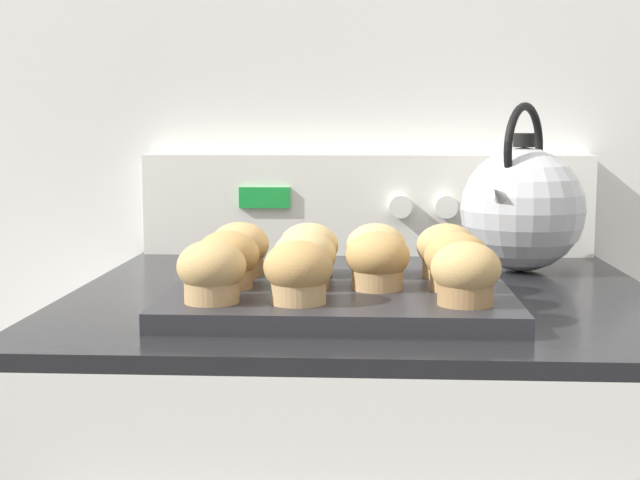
{
  "coord_description": "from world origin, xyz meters",
  "views": [
    {
      "loc": [
        0.01,
        -0.76,
        1.09
      ],
      "look_at": [
        -0.05,
        0.27,
        0.96
      ],
      "focal_mm": 50.0,
      "sensor_mm": 36.0,
      "label": 1
    }
  ],
  "objects_px": {
    "muffin_r1_c2": "(378,261)",
    "tea_kettle": "(522,207)",
    "muffin_r1_c1": "(304,260)",
    "muffin_r2_c2": "(376,251)",
    "muffin_r1_c0": "(228,260)",
    "muffin_r1_c3": "(456,262)",
    "muffin_r2_c1": "(309,250)",
    "muffin_r2_c0": "(240,249)",
    "muffin_r0_c0": "(212,272)",
    "muffin_r0_c3": "(466,274)",
    "muffin_r2_c3": "(446,251)",
    "muffin_pan": "(340,298)",
    "muffin_r0_c1": "(298,273)"
  },
  "relations": [
    {
      "from": "muffin_r1_c3",
      "to": "muffin_r2_c0",
      "type": "xyz_separation_m",
      "value": [
        -0.26,
        0.09,
        0.0
      ]
    },
    {
      "from": "muffin_r2_c2",
      "to": "tea_kettle",
      "type": "height_order",
      "value": "tea_kettle"
    },
    {
      "from": "muffin_r1_c1",
      "to": "muffin_r2_c0",
      "type": "bearing_deg",
      "value": 135.5
    },
    {
      "from": "muffin_r1_c0",
      "to": "muffin_r1_c1",
      "type": "height_order",
      "value": "same"
    },
    {
      "from": "muffin_r0_c1",
      "to": "muffin_r2_c3",
      "type": "bearing_deg",
      "value": 45.81
    },
    {
      "from": "muffin_r0_c1",
      "to": "muffin_r1_c1",
      "type": "height_order",
      "value": "same"
    },
    {
      "from": "muffin_r1_c3",
      "to": "muffin_r1_c2",
      "type": "bearing_deg",
      "value": 179.21
    },
    {
      "from": "muffin_r1_c1",
      "to": "muffin_r2_c0",
      "type": "height_order",
      "value": "same"
    },
    {
      "from": "muffin_r0_c0",
      "to": "muffin_r1_c1",
      "type": "bearing_deg",
      "value": 44.49
    },
    {
      "from": "muffin_r1_c1",
      "to": "muffin_pan",
      "type": "bearing_deg",
      "value": -4.03
    },
    {
      "from": "muffin_r1_c2",
      "to": "muffin_r2_c2",
      "type": "height_order",
      "value": "same"
    },
    {
      "from": "muffin_r1_c0",
      "to": "muffin_r2_c0",
      "type": "xyz_separation_m",
      "value": [
        0.0,
        0.09,
        0.0
      ]
    },
    {
      "from": "muffin_r2_c2",
      "to": "muffin_r0_c0",
      "type": "bearing_deg",
      "value": -135.33
    },
    {
      "from": "muffin_r1_c2",
      "to": "tea_kettle",
      "type": "height_order",
      "value": "tea_kettle"
    },
    {
      "from": "muffin_r1_c1",
      "to": "muffin_r2_c2",
      "type": "bearing_deg",
      "value": 44.87
    },
    {
      "from": "muffin_r0_c0",
      "to": "muffin_r2_c0",
      "type": "relative_size",
      "value": 1.0
    },
    {
      "from": "muffin_r0_c0",
      "to": "muffin_r2_c2",
      "type": "bearing_deg",
      "value": 44.67
    },
    {
      "from": "muffin_r0_c3",
      "to": "muffin_r1_c1",
      "type": "height_order",
      "value": "same"
    },
    {
      "from": "muffin_pan",
      "to": "muffin_r2_c1",
      "type": "height_order",
      "value": "muffin_r2_c1"
    },
    {
      "from": "muffin_r1_c1",
      "to": "muffin_r2_c1",
      "type": "xyz_separation_m",
      "value": [
        -0.0,
        0.08,
        0.0
      ]
    },
    {
      "from": "muffin_r0_c3",
      "to": "tea_kettle",
      "type": "xyz_separation_m",
      "value": [
        0.12,
        0.37,
        0.04
      ]
    },
    {
      "from": "muffin_r1_c3",
      "to": "muffin_r2_c1",
      "type": "bearing_deg",
      "value": 153.44
    },
    {
      "from": "muffin_r0_c1",
      "to": "muffin_r1_c3",
      "type": "distance_m",
      "value": 0.19
    },
    {
      "from": "muffin_r1_c3",
      "to": "muffin_r2_c1",
      "type": "xyz_separation_m",
      "value": [
        -0.17,
        0.09,
        0.0
      ]
    },
    {
      "from": "muffin_r1_c0",
      "to": "muffin_r1_c3",
      "type": "distance_m",
      "value": 0.26
    },
    {
      "from": "muffin_r0_c0",
      "to": "muffin_r1_c1",
      "type": "height_order",
      "value": "same"
    },
    {
      "from": "muffin_r1_c1",
      "to": "muffin_r2_c1",
      "type": "relative_size",
      "value": 1.0
    },
    {
      "from": "muffin_r0_c0",
      "to": "muffin_r2_c3",
      "type": "relative_size",
      "value": 1.0
    },
    {
      "from": "muffin_r0_c1",
      "to": "muffin_r1_c1",
      "type": "xyz_separation_m",
      "value": [
        -0.0,
        0.09,
        0.0
      ]
    },
    {
      "from": "muffin_r0_c3",
      "to": "muffin_r1_c0",
      "type": "relative_size",
      "value": 1.0
    },
    {
      "from": "muffin_r1_c0",
      "to": "muffin_r2_c1",
      "type": "xyz_separation_m",
      "value": [
        0.09,
        0.09,
        0.0
      ]
    },
    {
      "from": "muffin_r1_c0",
      "to": "muffin_r1_c3",
      "type": "height_order",
      "value": "same"
    },
    {
      "from": "muffin_r0_c1",
      "to": "muffin_r2_c1",
      "type": "relative_size",
      "value": 1.0
    },
    {
      "from": "muffin_r2_c3",
      "to": "muffin_r1_c2",
      "type": "bearing_deg",
      "value": -134.13
    },
    {
      "from": "muffin_r0_c1",
      "to": "muffin_r2_c3",
      "type": "distance_m",
      "value": 0.24
    },
    {
      "from": "muffin_pan",
      "to": "muffin_r0_c0",
      "type": "distance_m",
      "value": 0.17
    },
    {
      "from": "muffin_r1_c0",
      "to": "muffin_r0_c1",
      "type": "bearing_deg",
      "value": -43.79
    },
    {
      "from": "muffin_r2_c2",
      "to": "muffin_r1_c0",
      "type": "bearing_deg",
      "value": -153.21
    },
    {
      "from": "muffin_pan",
      "to": "muffin_r2_c1",
      "type": "xyz_separation_m",
      "value": [
        -0.04,
        0.09,
        0.04
      ]
    },
    {
      "from": "muffin_r1_c0",
      "to": "muffin_r2_c0",
      "type": "relative_size",
      "value": 1.0
    },
    {
      "from": "muffin_r0_c1",
      "to": "muffin_r1_c1",
      "type": "distance_m",
      "value": 0.09
    },
    {
      "from": "muffin_r1_c1",
      "to": "muffin_r1_c2",
      "type": "xyz_separation_m",
      "value": [
        0.08,
        -0.0,
        0.0
      ]
    },
    {
      "from": "muffin_pan",
      "to": "muffin_r1_c3",
      "type": "distance_m",
      "value": 0.14
    },
    {
      "from": "muffin_r0_c0",
      "to": "muffin_r2_c1",
      "type": "height_order",
      "value": "same"
    },
    {
      "from": "muffin_r0_c3",
      "to": "muffin_r2_c3",
      "type": "distance_m",
      "value": 0.17
    },
    {
      "from": "muffin_r1_c0",
      "to": "muffin_r1_c1",
      "type": "xyz_separation_m",
      "value": [
        0.09,
        0.0,
        0.0
      ]
    },
    {
      "from": "muffin_r0_c3",
      "to": "muffin_r1_c1",
      "type": "xyz_separation_m",
      "value": [
        -0.18,
        0.09,
        0.0
      ]
    },
    {
      "from": "muffin_r0_c1",
      "to": "muffin_r2_c0",
      "type": "bearing_deg",
      "value": 116.61
    },
    {
      "from": "muffin_r1_c0",
      "to": "muffin_r2_c2",
      "type": "relative_size",
      "value": 1.0
    },
    {
      "from": "muffin_r1_c2",
      "to": "muffin_r1_c0",
      "type": "bearing_deg",
      "value": -179.57
    }
  ]
}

